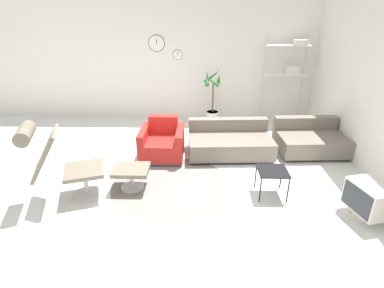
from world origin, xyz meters
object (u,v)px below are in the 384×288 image
(ottoman, at_px, (131,173))
(armchair_red, at_px, (162,143))
(couch_second, at_px, (309,140))
(potted_plant, at_px, (212,104))
(lounge_chair, at_px, (54,156))
(couch_low, at_px, (230,143))
(crt_television, at_px, (369,199))
(shelf_unit, at_px, (291,62))
(side_table, at_px, (272,173))

(ottoman, height_order, armchair_red, armchair_red)
(couch_second, distance_m, potted_plant, 2.44)
(lounge_chair, xyz_separation_m, couch_low, (2.59, 1.59, -0.47))
(armchair_red, relative_size, potted_plant, 0.63)
(potted_plant, bearing_deg, couch_low, -81.14)
(armchair_red, xyz_separation_m, couch_second, (2.84, 0.29, -0.04))
(crt_television, bearing_deg, couch_second, -11.98)
(couch_low, bearing_deg, potted_plant, -84.04)
(crt_television, relative_size, potted_plant, 0.48)
(couch_second, height_order, shelf_unit, shelf_unit)
(armchair_red, bearing_deg, couch_second, -173.50)
(armchair_red, xyz_separation_m, potted_plant, (1.00, 1.88, 0.21))
(lounge_chair, bearing_deg, crt_television, 66.93)
(lounge_chair, bearing_deg, side_table, 74.91)
(ottoman, distance_m, armchair_red, 1.17)
(ottoman, distance_m, side_table, 2.12)
(crt_television, bearing_deg, side_table, 51.56)
(armchair_red, bearing_deg, side_table, 145.01)
(armchair_red, bearing_deg, potted_plant, -117.50)
(lounge_chair, bearing_deg, shelf_unit, 111.78)
(lounge_chair, height_order, potted_plant, potted_plant)
(couch_second, bearing_deg, lounge_chair, 19.68)
(armchair_red, distance_m, potted_plant, 2.14)
(lounge_chair, bearing_deg, couch_second, 94.19)
(potted_plant, distance_m, shelf_unit, 2.05)
(potted_plant, bearing_deg, armchair_red, -118.09)
(lounge_chair, height_order, side_table, lounge_chair)
(couch_second, xyz_separation_m, shelf_unit, (-0.04, 1.74, 1.23))
(armchair_red, xyz_separation_m, couch_low, (1.27, 0.16, -0.04))
(couch_second, bearing_deg, potted_plant, -43.77)
(side_table, xyz_separation_m, shelf_unit, (1.04, 3.29, 1.09))
(lounge_chair, height_order, crt_television, lounge_chair)
(lounge_chair, bearing_deg, armchair_red, 119.01)
(couch_low, xyz_separation_m, side_table, (0.49, -1.42, 0.14))
(shelf_unit, bearing_deg, crt_television, -88.27)
(ottoman, relative_size, crt_television, 0.86)
(couch_second, xyz_separation_m, potted_plant, (-1.83, 1.59, 0.26))
(armchair_red, height_order, couch_second, armchair_red)
(crt_television, xyz_separation_m, shelf_unit, (-0.12, 3.82, 1.18))
(shelf_unit, bearing_deg, side_table, -107.49)
(side_table, bearing_deg, lounge_chair, -176.71)
(potted_plant, bearing_deg, couch_second, -40.87)
(ottoman, xyz_separation_m, side_table, (2.11, -0.14, 0.10))
(potted_plant, xyz_separation_m, shelf_unit, (1.79, 0.16, 0.97))
(couch_low, bearing_deg, couch_second, -178.00)
(crt_television, relative_size, shelf_unit, 0.30)
(couch_low, bearing_deg, armchair_red, 4.25)
(armchair_red, bearing_deg, ottoman, 72.94)
(couch_second, relative_size, side_table, 2.98)
(ottoman, relative_size, armchair_red, 0.66)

